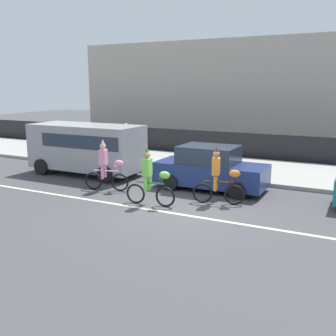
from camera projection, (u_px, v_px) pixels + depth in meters
name	position (u px, v px, depth m)	size (l,w,h in m)	color
ground_plane	(175.00, 208.00, 12.50)	(80.00, 80.00, 0.00)	#424244
road_centre_line	(168.00, 212.00, 12.06)	(36.00, 0.14, 0.01)	beige
sidewalk_curb	(237.00, 168.00, 18.16)	(60.00, 5.00, 0.15)	#9E9B93
fence_line	(254.00, 147.00, 20.56)	(40.00, 0.08, 1.40)	black
building_backdrop	(285.00, 92.00, 27.60)	(28.00, 8.00, 6.81)	#B2A899
parade_cyclist_pink	(106.00, 168.00, 14.45)	(1.69, 0.59, 1.92)	black
parade_cyclist_lime	(150.00, 180.00, 12.63)	(1.72, 0.50, 1.92)	black
parade_cyclist_orange	(219.00, 179.00, 12.78)	(1.69, 0.58, 1.92)	black
parked_van_grey	(88.00, 145.00, 17.05)	(5.00, 2.22, 2.18)	#99999E
parked_car_navy	(210.00, 169.00, 14.65)	(4.10, 1.92, 1.64)	navy
pedestrian_onlooker	(126.00, 136.00, 22.26)	(0.32, 0.20, 1.62)	#33333D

